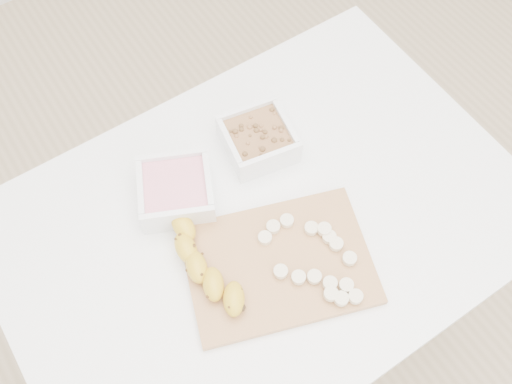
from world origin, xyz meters
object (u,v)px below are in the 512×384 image
cutting_board (279,264)px  banana (206,266)px  bowl_yogurt (176,190)px  table (264,239)px  bowl_granola (258,139)px

cutting_board → banana: size_ratio=1.51×
banana → bowl_yogurt: bearing=89.2°
table → cutting_board: cutting_board is taller
bowl_yogurt → banana: bowl_yogurt is taller
bowl_granola → banana: (-0.23, -0.18, 0.00)m
table → banana: size_ratio=4.56×
table → bowl_yogurt: bowl_yogurt is taller
bowl_yogurt → banana: (-0.03, -0.16, 0.00)m
table → bowl_yogurt: 0.22m
bowl_yogurt → bowl_granola: size_ratio=1.19×
banana → cutting_board: bearing=-16.9°
table → cutting_board: size_ratio=3.01×
bowl_granola → bowl_yogurt: bearing=-176.4°
table → cutting_board: (-0.03, -0.09, 0.10)m
bowl_granola → cutting_board: bowl_granola is taller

